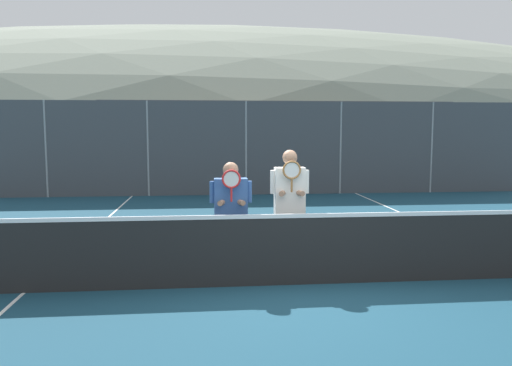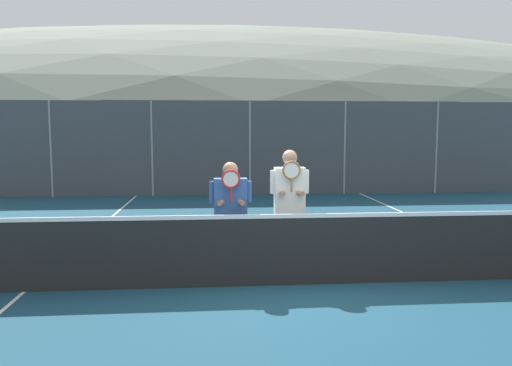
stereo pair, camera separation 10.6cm
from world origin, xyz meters
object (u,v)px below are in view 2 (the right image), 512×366
object	(u,v)px
car_center	(345,161)
player_leftmost	(231,208)
car_far_left	(70,164)
car_left_of_center	(209,163)
player_center_left	(290,201)
car_right_of_center	(479,161)

from	to	relation	value
car_center	player_leftmost	bearing A→B (deg)	-112.44
car_far_left	car_left_of_center	distance (m)	5.07
car_far_left	car_left_of_center	size ratio (longest dim) A/B	0.90
car_far_left	player_leftmost	bearing A→B (deg)	-64.63
player_leftmost	car_center	xyz separation A→B (m)	(4.78, 11.59, -0.07)
player_center_left	car_far_left	xyz separation A→B (m)	(-6.36, 11.44, -0.22)
car_center	car_right_of_center	xyz separation A→B (m)	(5.26, -0.18, -0.03)
car_left_of_center	car_right_of_center	distance (m)	10.45
player_leftmost	player_center_left	distance (m)	0.89
car_center	car_far_left	bearing A→B (deg)	-179.79
car_far_left	car_center	size ratio (longest dim) A/B	0.94
player_leftmost	player_center_left	size ratio (longest dim) A/B	0.91
player_leftmost	car_left_of_center	bearing A→B (deg)	92.01
car_far_left	car_left_of_center	bearing A→B (deg)	0.62
player_leftmost	car_center	bearing A→B (deg)	67.56
player_leftmost	car_right_of_center	xyz separation A→B (m)	(10.04, 11.40, -0.10)
player_leftmost	car_far_left	xyz separation A→B (m)	(-5.48, 11.55, -0.14)
car_far_left	car_right_of_center	world-z (taller)	car_right_of_center
player_center_left	car_left_of_center	distance (m)	11.57
car_left_of_center	car_center	distance (m)	5.19
car_far_left	player_center_left	bearing A→B (deg)	-60.94
player_leftmost	player_center_left	world-z (taller)	player_center_left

